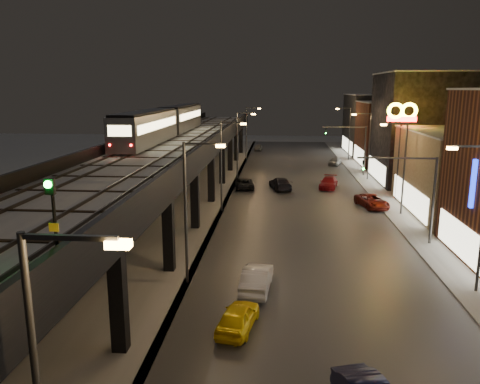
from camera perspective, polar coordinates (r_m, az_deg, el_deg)
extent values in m
cube|color=#46474D|center=(50.93, 7.49, -1.34)|extent=(17.00, 120.00, 0.06)
cube|color=#9FA1A8|center=(52.39, 18.48, -1.46)|extent=(4.00, 120.00, 0.14)
cube|color=#9FA1A8|center=(52.03, -7.53, -1.05)|extent=(11.00, 120.00, 0.06)
cube|color=black|center=(48.10, -8.48, 4.81)|extent=(9.00, 100.00, 1.00)
cube|color=black|center=(22.77, -14.61, -12.44)|extent=(0.70, 0.70, 5.30)
cube|color=black|center=(23.34, -23.60, -5.90)|extent=(8.00, 0.60, 0.50)
cube|color=black|center=(34.18, -20.89, -4.41)|extent=(0.70, 0.70, 5.30)
cube|color=black|center=(31.73, -8.70, -4.99)|extent=(0.70, 0.70, 5.30)
cube|color=black|center=(32.14, -15.28, -0.45)|extent=(8.00, 0.60, 0.50)
cube|color=black|center=(43.09, -15.25, -0.64)|extent=(0.70, 0.70, 5.30)
cube|color=black|center=(41.17, -5.51, -0.85)|extent=(0.70, 0.70, 5.30)
cube|color=black|center=(41.49, -10.63, 2.62)|extent=(8.00, 0.60, 0.50)
cube|color=black|center=(52.40, -11.57, 1.83)|extent=(0.70, 0.70, 5.30)
cube|color=black|center=(50.83, -3.53, 1.73)|extent=(0.70, 0.70, 5.30)
cube|color=black|center=(51.09, -7.69, 4.54)|extent=(8.00, 0.60, 0.50)
cube|color=black|center=(61.92, -9.01, 3.53)|extent=(0.70, 0.70, 5.30)
cube|color=black|center=(60.60, -2.18, 3.49)|extent=(0.70, 0.70, 5.30)
cube|color=black|center=(60.81, -5.69, 5.84)|extent=(8.00, 0.60, 0.50)
cube|color=black|center=(71.57, -7.13, 4.78)|extent=(0.70, 0.70, 5.30)
cube|color=black|center=(70.43, -1.21, 4.75)|extent=(0.70, 0.70, 5.30)
cube|color=black|center=(70.62, -4.23, 6.78)|extent=(8.00, 0.60, 0.50)
cube|color=black|center=(81.31, -5.70, 5.73)|extent=(0.70, 0.70, 5.30)
cube|color=black|center=(80.30, -0.47, 5.70)|extent=(0.70, 0.70, 5.30)
cube|color=black|center=(80.47, -3.12, 7.49)|extent=(8.00, 0.60, 0.50)
cube|color=black|center=(91.10, -4.57, 6.47)|extent=(0.70, 0.70, 5.30)
cube|color=black|center=(90.21, 0.11, 6.45)|extent=(0.70, 0.70, 5.30)
cube|color=black|center=(90.35, -2.25, 8.04)|extent=(8.00, 0.60, 0.50)
cube|color=#B2B7C1|center=(48.03, -8.50, 5.50)|extent=(8.40, 100.00, 0.16)
cube|color=#332D28|center=(48.85, -12.20, 5.66)|extent=(0.08, 98.00, 0.16)
cube|color=#332D28|center=(48.45, -10.57, 5.67)|extent=(0.08, 98.00, 0.16)
cube|color=#332D28|center=(47.74, -7.00, 5.69)|extent=(0.08, 98.00, 0.16)
cube|color=#332D28|center=(47.47, -5.29, 5.69)|extent=(0.08, 98.00, 0.16)
cube|color=black|center=(34.67, -13.73, 2.81)|extent=(7.80, 0.24, 0.06)
cube|color=black|center=(49.95, -7.98, 5.90)|extent=(7.80, 0.24, 0.06)
cube|color=black|center=(65.58, -4.92, 7.51)|extent=(7.80, 0.24, 0.06)
cube|color=black|center=(81.35, -3.04, 8.49)|extent=(7.80, 0.24, 0.06)
cube|color=black|center=(47.18, -3.34, 6.06)|extent=(0.30, 100.00, 1.10)
cube|color=black|center=(49.15, -13.49, 6.00)|extent=(0.30, 100.00, 1.10)
cube|color=beige|center=(36.47, 25.53, -5.50)|extent=(0.10, 9.60, 2.40)
cube|color=#827157|center=(50.83, 26.71, 1.97)|extent=(12.00, 15.00, 8.00)
cube|color=beige|center=(49.34, 19.91, -0.57)|extent=(0.10, 12.00, 2.40)
cube|color=#B2B7C1|center=(50.34, 27.16, 6.53)|extent=(12.20, 15.20, 0.16)
cube|color=black|center=(65.46, 21.83, 7.12)|extent=(12.00, 13.00, 14.00)
cube|color=beige|center=(64.62, 16.31, 2.61)|extent=(0.10, 10.40, 2.40)
cube|color=#B2B7C1|center=(65.30, 22.34, 13.30)|extent=(12.20, 13.20, 0.16)
cube|color=#5D2E1C|center=(79.08, 18.80, 6.65)|extent=(12.00, 12.00, 10.00)
cube|color=beige|center=(78.23, 14.31, 4.36)|extent=(0.10, 9.60, 2.40)
cube|color=#B2B7C1|center=(78.79, 19.06, 10.33)|extent=(12.20, 12.20, 0.16)
cube|color=black|center=(92.64, 16.76, 7.85)|extent=(12.00, 16.00, 11.00)
cube|color=beige|center=(91.95, 12.90, 5.59)|extent=(0.10, 12.80, 2.40)
cube|color=#B2B7C1|center=(92.41, 16.98, 11.30)|extent=(12.20, 16.20, 0.16)
cube|color=#38383A|center=(10.93, -20.11, -5.24)|extent=(2.20, 0.12, 0.12)
cube|color=#FFB350|center=(10.56, -14.60, -6.17)|extent=(0.55, 0.28, 0.18)
cylinder|color=#38383A|center=(29.00, -6.64, -2.78)|extent=(0.18, 0.18, 9.00)
cube|color=#38383A|center=(27.97, -4.65, 5.88)|extent=(2.20, 0.12, 0.12)
cube|color=#FFB350|center=(27.83, -2.40, 5.63)|extent=(0.55, 0.28, 0.18)
cube|color=#38383A|center=(29.70, 26.48, 5.01)|extent=(2.20, 0.12, 0.12)
cube|color=#FFB350|center=(29.33, 24.45, 4.88)|extent=(0.55, 0.28, 0.18)
cylinder|color=#38383A|center=(46.39, -2.31, 3.04)|extent=(0.18, 0.18, 9.00)
cube|color=#38383A|center=(45.76, -0.98, 8.46)|extent=(2.20, 0.12, 0.12)
cube|color=#FFB350|center=(45.67, 0.41, 8.31)|extent=(0.55, 0.28, 0.18)
cylinder|color=#38383A|center=(47.60, 19.37, 2.58)|extent=(0.18, 0.18, 9.00)
cube|color=#38383A|center=(46.83, 18.45, 7.93)|extent=(2.20, 0.12, 0.12)
cube|color=#FFB350|center=(46.60, 17.11, 7.85)|extent=(0.55, 0.28, 0.18)
cylinder|color=#38383A|center=(64.12, -0.34, 5.66)|extent=(0.18, 0.18, 9.00)
cube|color=#38383A|center=(63.66, 0.65, 9.58)|extent=(2.20, 0.12, 0.12)
cube|color=#FFB350|center=(63.60, 1.65, 9.47)|extent=(0.55, 0.28, 0.18)
cylinder|color=#38383A|center=(65.00, 15.47, 5.30)|extent=(0.18, 0.18, 9.00)
cube|color=#38383A|center=(64.44, 14.72, 9.22)|extent=(2.20, 0.12, 0.12)
cube|color=#FFB350|center=(64.27, 13.74, 9.16)|extent=(0.55, 0.28, 0.18)
cylinder|color=#38383A|center=(81.97, 0.78, 7.14)|extent=(0.18, 0.18, 9.00)
cube|color=#38383A|center=(81.61, 1.57, 10.21)|extent=(2.20, 0.12, 0.12)
cube|color=#FFB350|center=(81.56, 2.35, 10.12)|extent=(0.55, 0.28, 0.18)
cylinder|color=#38383A|center=(82.66, 13.20, 6.86)|extent=(0.18, 0.18, 9.00)
cube|color=#38383A|center=(82.22, 12.59, 9.94)|extent=(2.20, 0.12, 0.12)
cube|color=#FFB350|center=(82.08, 11.81, 9.89)|extent=(0.55, 0.28, 0.18)
cylinder|color=#38383A|center=(39.31, 22.48, -1.12)|extent=(0.20, 0.20, 7.00)
cube|color=#38383A|center=(37.89, 18.58, 3.94)|extent=(6.00, 0.12, 0.12)
imported|color=black|center=(37.44, 14.80, 3.31)|extent=(0.20, 0.16, 1.00)
sphere|color=#0CFF26|center=(37.33, 14.82, 2.90)|extent=(0.18, 0.18, 0.18)
cylinder|color=#38383A|center=(68.05, 14.96, 4.78)|extent=(0.20, 0.20, 7.00)
cube|color=#38383A|center=(67.24, 12.58, 7.73)|extent=(6.00, 0.12, 0.12)
imported|color=black|center=(66.99, 10.43, 7.38)|extent=(0.20, 0.16, 1.00)
sphere|color=#0CFF26|center=(66.86, 10.43, 7.16)|extent=(0.18, 0.18, 0.18)
cube|color=gray|center=(48.87, -11.34, 7.60)|extent=(2.70, 16.27, 3.07)
cube|color=black|center=(48.77, -11.42, 9.53)|extent=(2.42, 15.80, 0.23)
cube|color=beige|center=(49.23, -12.89, 8.05)|extent=(0.05, 14.87, 0.84)
cube|color=beige|center=(48.49, -9.80, 8.12)|extent=(0.05, 14.87, 0.84)
cube|color=gray|center=(65.85, -7.13, 8.94)|extent=(2.70, 16.27, 3.07)
cube|color=black|center=(65.78, -7.17, 10.37)|extent=(2.42, 15.80, 0.23)
cube|color=beige|center=(66.12, -8.31, 9.28)|extent=(0.05, 14.87, 0.84)
cube|color=beige|center=(65.57, -5.97, 9.32)|extent=(0.05, 14.87, 0.84)
cube|color=beige|center=(41.10, -14.48, 7.23)|extent=(2.05, 0.05, 0.93)
sphere|color=#FF0C0C|center=(41.51, -15.62, 5.53)|extent=(0.19, 0.19, 0.19)
sphere|color=#FF0C0C|center=(40.90, -13.16, 5.57)|extent=(0.19, 0.19, 0.19)
cylinder|color=black|center=(15.96, -21.64, -3.30)|extent=(0.11, 0.11, 2.74)
cube|color=black|center=(15.60, -22.17, 0.62)|extent=(0.29, 0.16, 0.50)
sphere|color=#0CFF26|center=(15.48, -22.39, 0.86)|extent=(0.24, 0.24, 0.24)
cube|color=yellow|center=(15.92, -21.75, -4.03)|extent=(0.32, 0.04, 0.27)
imported|color=yellow|center=(24.65, -0.25, -15.10)|extent=(2.27, 4.19, 1.35)
imported|color=silver|center=(28.96, 2.05, -10.57)|extent=(1.97, 4.72, 1.52)
imported|color=black|center=(57.78, 0.49, 1.05)|extent=(2.91, 5.05, 1.33)
imported|color=black|center=(57.37, 4.93, 1.00)|extent=(3.13, 5.40, 1.47)
imported|color=gray|center=(94.09, 2.24, 5.46)|extent=(1.60, 3.80, 1.28)
imported|color=maroon|center=(50.29, 15.79, -1.14)|extent=(3.38, 5.22, 1.34)
imported|color=maroon|center=(58.85, 10.74, 1.07)|extent=(2.89, 5.04, 1.38)
imported|color=gray|center=(77.01, 11.48, 3.65)|extent=(2.62, 4.02, 1.27)
cylinder|color=#38383A|center=(53.82, 18.77, 3.48)|extent=(0.24, 0.24, 8.62)
cube|color=#FF0C0C|center=(53.34, 19.12, 8.40)|extent=(3.02, 0.25, 0.54)
torus|color=yellow|center=(53.13, 18.44, 9.37)|extent=(1.78, 0.57, 1.75)
torus|color=yellow|center=(53.48, 19.92, 9.28)|extent=(1.78, 0.57, 1.75)
cylinder|color=#38383A|center=(35.77, 26.91, -4.85)|extent=(0.28, 0.28, 4.55)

